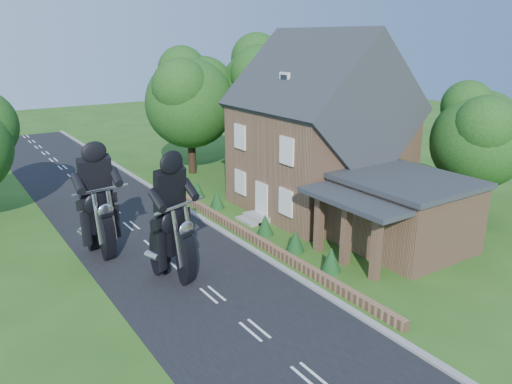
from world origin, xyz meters
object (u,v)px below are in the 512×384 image
annex (401,212)px  motorcycle_follow (101,239)px  garden_wall (238,229)px  house (320,135)px  motorcycle_lead (173,261)px

annex → motorcycle_follow: 14.19m
garden_wall → motorcycle_follow: motorcycle_follow is taller
house → motorcycle_follow: house is taller
house → motorcycle_follow: 13.41m
house → motorcycle_follow: size_ratio=5.89×
garden_wall → motorcycle_follow: bearing=169.9°
annex → house: bearing=84.8°
house → motorcycle_lead: 12.35m
annex → motorcycle_lead: size_ratio=3.95×
annex → motorcycle_follow: size_ratio=4.05×
house → motorcycle_follow: (-12.93, 0.19, -3.53)m
motorcycle_follow → motorcycle_lead: bearing=105.4°
motorcycle_follow → annex: bearing=142.7°
annex → motorcycle_follow: (-12.31, 6.99, -0.96)m
motorcycle_lead → garden_wall: bearing=-168.8°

